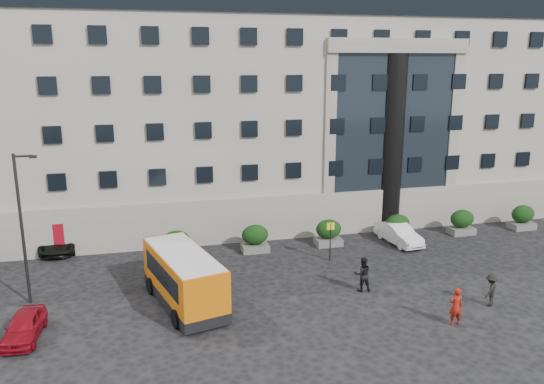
{
  "coord_description": "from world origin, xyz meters",
  "views": [
    {
      "loc": [
        -5.73,
        -25.16,
        12.41
      ],
      "look_at": [
        1.44,
        4.04,
        5.0
      ],
      "focal_mm": 35.0,
      "sensor_mm": 36.0,
      "label": 1
    }
  ],
  "objects_px": {
    "hedge_d": "(397,227)",
    "pedestrian_b": "(363,274)",
    "bus_stop_sign": "(330,235)",
    "pedestrian_a": "(456,306)",
    "hedge_f": "(523,217)",
    "hedge_b": "(255,238)",
    "white_taxi": "(399,234)",
    "street_lamp": "(23,224)",
    "red_truck": "(56,220)",
    "hedge_e": "(462,222)",
    "hedge_c": "(329,232)",
    "hedge_a": "(176,244)",
    "pedestrian_c": "(491,290)",
    "minibus": "(184,276)",
    "parked_car_a": "(24,326)",
    "parked_car_d": "(61,240)"
  },
  "relations": [
    {
      "from": "hedge_c",
      "to": "pedestrian_b",
      "type": "relative_size",
      "value": 0.93
    },
    {
      "from": "bus_stop_sign",
      "to": "pedestrian_a",
      "type": "bearing_deg",
      "value": -72.71
    },
    {
      "from": "hedge_f",
      "to": "parked_car_a",
      "type": "height_order",
      "value": "hedge_f"
    },
    {
      "from": "hedge_e",
      "to": "red_truck",
      "type": "relative_size",
      "value": 0.3
    },
    {
      "from": "hedge_b",
      "to": "pedestrian_c",
      "type": "height_order",
      "value": "hedge_b"
    },
    {
      "from": "hedge_e",
      "to": "minibus",
      "type": "bearing_deg",
      "value": -161.49
    },
    {
      "from": "red_truck",
      "to": "hedge_e",
      "type": "bearing_deg",
      "value": -4.17
    },
    {
      "from": "bus_stop_sign",
      "to": "pedestrian_b",
      "type": "distance_m",
      "value": 4.86
    },
    {
      "from": "minibus",
      "to": "parked_car_d",
      "type": "bearing_deg",
      "value": 110.86
    },
    {
      "from": "red_truck",
      "to": "parked_car_d",
      "type": "xyz_separation_m",
      "value": [
        0.45,
        -1.66,
        -0.94
      ]
    },
    {
      "from": "pedestrian_a",
      "to": "pedestrian_b",
      "type": "distance_m",
      "value": 5.48
    },
    {
      "from": "hedge_f",
      "to": "pedestrian_a",
      "type": "bearing_deg",
      "value": -137.71
    },
    {
      "from": "hedge_b",
      "to": "hedge_f",
      "type": "relative_size",
      "value": 1.0
    },
    {
      "from": "hedge_a",
      "to": "street_lamp",
      "type": "distance_m",
      "value": 9.89
    },
    {
      "from": "pedestrian_b",
      "to": "pedestrian_c",
      "type": "distance_m",
      "value": 6.64
    },
    {
      "from": "hedge_e",
      "to": "white_taxi",
      "type": "distance_m",
      "value": 5.55
    },
    {
      "from": "red_truck",
      "to": "pedestrian_a",
      "type": "height_order",
      "value": "red_truck"
    },
    {
      "from": "pedestrian_a",
      "to": "hedge_b",
      "type": "bearing_deg",
      "value": -56.24
    },
    {
      "from": "bus_stop_sign",
      "to": "white_taxi",
      "type": "bearing_deg",
      "value": 18.99
    },
    {
      "from": "red_truck",
      "to": "parked_car_d",
      "type": "height_order",
      "value": "red_truck"
    },
    {
      "from": "pedestrian_c",
      "to": "minibus",
      "type": "bearing_deg",
      "value": -48.66
    },
    {
      "from": "hedge_a",
      "to": "parked_car_a",
      "type": "height_order",
      "value": "hedge_a"
    },
    {
      "from": "hedge_a",
      "to": "pedestrian_c",
      "type": "height_order",
      "value": "hedge_a"
    },
    {
      "from": "hedge_d",
      "to": "bus_stop_sign",
      "type": "height_order",
      "value": "bus_stop_sign"
    },
    {
      "from": "hedge_d",
      "to": "minibus",
      "type": "bearing_deg",
      "value": -155.97
    },
    {
      "from": "hedge_c",
      "to": "bus_stop_sign",
      "type": "distance_m",
      "value": 3.05
    },
    {
      "from": "hedge_b",
      "to": "pedestrian_c",
      "type": "xyz_separation_m",
      "value": [
        10.23,
        -10.89,
        -0.07
      ]
    },
    {
      "from": "red_truck",
      "to": "white_taxi",
      "type": "xyz_separation_m",
      "value": [
        23.27,
        -5.95,
        -0.93
      ]
    },
    {
      "from": "hedge_f",
      "to": "minibus",
      "type": "bearing_deg",
      "value": -165.0
    },
    {
      "from": "hedge_c",
      "to": "red_truck",
      "type": "xyz_separation_m",
      "value": [
        -18.35,
        5.15,
        0.69
      ]
    },
    {
      "from": "street_lamp",
      "to": "red_truck",
      "type": "relative_size",
      "value": 1.31
    },
    {
      "from": "parked_car_d",
      "to": "pedestrian_c",
      "type": "height_order",
      "value": "pedestrian_c"
    },
    {
      "from": "red_truck",
      "to": "white_taxi",
      "type": "bearing_deg",
      "value": -8.37
    },
    {
      "from": "white_taxi",
      "to": "street_lamp",
      "type": "bearing_deg",
      "value": -177.74
    },
    {
      "from": "hedge_d",
      "to": "pedestrian_b",
      "type": "xyz_separation_m",
      "value": [
        -5.94,
        -7.6,
        0.06
      ]
    },
    {
      "from": "hedge_a",
      "to": "pedestrian_b",
      "type": "height_order",
      "value": "pedestrian_b"
    },
    {
      "from": "hedge_a",
      "to": "pedestrian_c",
      "type": "bearing_deg",
      "value": -35.21
    },
    {
      "from": "pedestrian_b",
      "to": "hedge_d",
      "type": "bearing_deg",
      "value": -121.0
    },
    {
      "from": "red_truck",
      "to": "parked_car_a",
      "type": "relative_size",
      "value": 1.71
    },
    {
      "from": "hedge_b",
      "to": "hedge_d",
      "type": "bearing_deg",
      "value": 0.0
    },
    {
      "from": "pedestrian_c",
      "to": "hedge_a",
      "type": "bearing_deg",
      "value": -69.75
    },
    {
      "from": "hedge_e",
      "to": "pedestrian_b",
      "type": "height_order",
      "value": "pedestrian_b"
    },
    {
      "from": "bus_stop_sign",
      "to": "hedge_d",
      "type": "bearing_deg",
      "value": 24.66
    },
    {
      "from": "hedge_b",
      "to": "pedestrian_b",
      "type": "height_order",
      "value": "pedestrian_b"
    },
    {
      "from": "hedge_a",
      "to": "hedge_e",
      "type": "bearing_deg",
      "value": 0.0
    },
    {
      "from": "hedge_b",
      "to": "white_taxi",
      "type": "bearing_deg",
      "value": -4.52
    },
    {
      "from": "parked_car_a",
      "to": "parked_car_d",
      "type": "bearing_deg",
      "value": 94.02
    },
    {
      "from": "minibus",
      "to": "pedestrian_a",
      "type": "bearing_deg",
      "value": -37.51
    },
    {
      "from": "hedge_a",
      "to": "hedge_c",
      "type": "distance_m",
      "value": 10.4
    },
    {
      "from": "white_taxi",
      "to": "hedge_e",
      "type": "bearing_deg",
      "value": 0.8
    }
  ]
}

